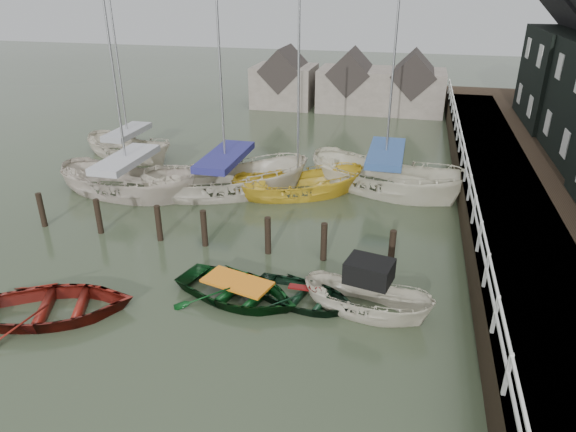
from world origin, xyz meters
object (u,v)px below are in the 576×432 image
(rowboat_green, at_px, (238,298))
(sailboat_c, at_px, (298,194))
(rowboat_dkgreen, at_px, (305,302))
(sailboat_b, at_px, (227,191))
(motorboat, at_px, (366,308))
(sailboat_d, at_px, (383,188))
(sailboat_e, at_px, (131,156))
(rowboat_red, at_px, (55,316))
(sailboat_a, at_px, (130,192))

(rowboat_green, bearing_deg, sailboat_c, 15.47)
(rowboat_dkgreen, distance_m, sailboat_b, 9.42)
(motorboat, distance_m, sailboat_d, 9.86)
(sailboat_b, relative_size, sailboat_e, 1.20)
(sailboat_e, bearing_deg, rowboat_green, -118.38)
(rowboat_red, height_order, sailboat_b, sailboat_b)
(motorboat, height_order, sailboat_d, sailboat_d)
(rowboat_red, relative_size, rowboat_dkgreen, 1.31)
(motorboat, height_order, sailboat_b, sailboat_b)
(sailboat_a, distance_m, sailboat_e, 5.49)
(rowboat_red, distance_m, sailboat_d, 14.93)
(sailboat_c, bearing_deg, motorboat, -176.90)
(rowboat_dkgreen, bearing_deg, sailboat_e, 61.07)
(motorboat, xyz_separation_m, sailboat_b, (-7.17, 7.76, -0.05))
(rowboat_dkgreen, xyz_separation_m, motorboat, (1.84, -0.00, 0.11))
(rowboat_green, height_order, rowboat_dkgreen, rowboat_green)
(rowboat_dkgreen, relative_size, sailboat_a, 0.32)
(motorboat, relative_size, sailboat_c, 0.41)
(sailboat_b, xyz_separation_m, sailboat_d, (6.94, 2.10, -0.00))
(sailboat_b, height_order, sailboat_d, sailboat_b)
(motorboat, height_order, sailboat_e, sailboat_e)
(rowboat_green, bearing_deg, sailboat_d, -4.94)
(rowboat_red, bearing_deg, rowboat_green, -88.52)
(motorboat, height_order, sailboat_a, sailboat_a)
(rowboat_green, distance_m, motorboat, 3.89)
(rowboat_green, xyz_separation_m, sailboat_a, (-7.54, 6.88, 0.06))
(rowboat_red, xyz_separation_m, rowboat_dkgreen, (6.91, 2.41, 0.00))
(sailboat_a, xyz_separation_m, sailboat_d, (11.19, 3.26, -0.00))
(sailboat_a, height_order, sailboat_e, sailboat_a)
(rowboat_red, xyz_separation_m, sailboat_a, (-2.68, 9.01, 0.06))
(sailboat_d, distance_m, sailboat_e, 13.96)
(motorboat, distance_m, sailboat_b, 10.57)
(sailboat_c, distance_m, sailboat_e, 10.59)
(rowboat_dkgreen, bearing_deg, sailboat_c, 28.27)
(motorboat, relative_size, sailboat_d, 0.34)
(rowboat_dkgreen, relative_size, sailboat_d, 0.28)
(sailboat_a, height_order, sailboat_b, sailboat_b)
(rowboat_red, distance_m, sailboat_e, 14.81)
(sailboat_c, height_order, sailboat_d, sailboat_d)
(motorboat, bearing_deg, rowboat_dkgreen, 102.00)
(sailboat_b, xyz_separation_m, sailboat_c, (3.20, 0.59, -0.05))
(rowboat_red, height_order, motorboat, motorboat)
(sailboat_a, xyz_separation_m, sailboat_c, (7.45, 1.75, -0.05))
(sailboat_b, bearing_deg, sailboat_c, -102.71)
(rowboat_green, distance_m, sailboat_c, 8.63)
(sailboat_d, bearing_deg, rowboat_green, -177.21)
(sailboat_b, distance_m, sailboat_d, 7.25)
(sailboat_c, distance_m, sailboat_d, 4.03)
(rowboat_green, height_order, sailboat_d, sailboat_d)
(rowboat_red, bearing_deg, sailboat_b, -30.98)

